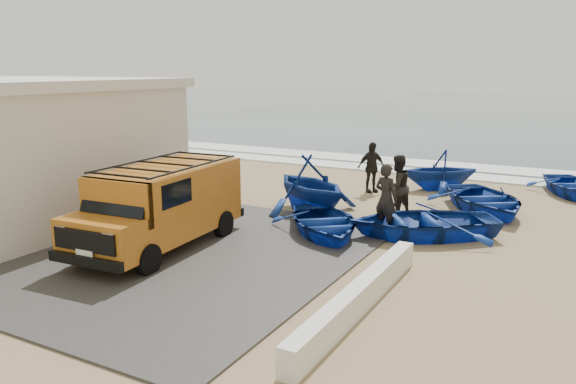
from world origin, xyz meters
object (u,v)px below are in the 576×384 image
at_px(boat_far_right, 576,186).
at_px(fisherman_front, 386,198).
at_px(boat_far_left, 439,170).
at_px(fisherman_middle, 397,186).
at_px(fisherman_back, 371,167).
at_px(boat_mid_left, 310,184).
at_px(parapet, 360,296).
at_px(van, 162,203).
at_px(boat_mid_right, 484,200).
at_px(boat_near_left, 323,222).
at_px(boat_near_right, 423,222).

bearing_deg(boat_far_right, fisherman_front, -146.38).
distance_m(boat_far_left, fisherman_middle, 4.72).
distance_m(fisherman_front, fisherman_back, 5.28).
xyz_separation_m(boat_mid_left, fisherman_front, (2.91, -0.99, 0.05)).
xyz_separation_m(boat_far_right, fisherman_front, (-4.65, -7.70, 0.60)).
bearing_deg(fisherman_middle, fisherman_front, 37.12).
distance_m(parapet, fisherman_front, 5.58).
distance_m(boat_mid_left, fisherman_front, 3.07).
relative_size(van, boat_far_left, 1.79).
distance_m(boat_far_left, fisherman_back, 2.73).
relative_size(boat_mid_left, fisherman_middle, 1.80).
xyz_separation_m(van, boat_mid_right, (6.75, 7.87, -0.77)).
relative_size(boat_near_left, boat_far_right, 0.96).
bearing_deg(boat_mid_left, boat_near_right, -71.40).
xyz_separation_m(boat_near_left, boat_far_right, (6.07, 8.87, 0.02)).
distance_m(boat_near_left, fisherman_front, 1.94).
height_order(boat_far_left, fisherman_front, fisherman_front).
xyz_separation_m(parapet, boat_far_left, (-1.40, 11.83, 0.51)).
height_order(boat_far_left, fisherman_back, fisherman_back).
xyz_separation_m(boat_near_left, fisherman_middle, (1.19, 2.91, 0.62)).
relative_size(boat_near_right, fisherman_back, 2.18).
relative_size(boat_mid_right, fisherman_middle, 2.07).
bearing_deg(parapet, van, 168.77).
xyz_separation_m(parapet, boat_far_right, (3.31, 13.07, 0.12)).
distance_m(fisherman_middle, fisherman_back, 3.65).
relative_size(van, fisherman_back, 2.78).
bearing_deg(boat_mid_right, boat_mid_left, 174.61).
bearing_deg(boat_mid_left, boat_far_left, 4.27).
relative_size(boat_mid_left, boat_mid_right, 0.87).
bearing_deg(boat_far_left, fisherman_back, -87.69).
height_order(boat_mid_left, fisherman_front, fisherman_front).
distance_m(boat_mid_right, fisherman_middle, 3.09).
bearing_deg(fisherman_middle, boat_near_right, 67.56).
height_order(boat_near_right, boat_mid_right, boat_near_right).
bearing_deg(boat_near_left, boat_far_left, 40.84).
bearing_deg(boat_mid_right, boat_near_right, -139.31).
xyz_separation_m(fisherman_front, fisherman_middle, (-0.23, 1.74, -0.00)).
relative_size(boat_far_left, fisherman_middle, 1.49).
height_order(van, boat_near_left, van).
distance_m(van, boat_near_right, 7.17).
xyz_separation_m(boat_far_right, fisherman_back, (-6.88, -2.91, 0.57)).
height_order(boat_mid_right, fisherman_middle, fisherman_middle).
distance_m(boat_near_left, fisherman_back, 6.05).
height_order(boat_far_right, fisherman_front, fisherman_front).
xyz_separation_m(van, fisherman_middle, (4.42, 5.92, -0.20)).
height_order(van, boat_mid_right, van).
xyz_separation_m(boat_near_right, boat_far_right, (3.57, 7.65, -0.04)).
height_order(boat_mid_left, fisherman_back, fisherman_back).
relative_size(boat_mid_right, fisherman_back, 2.15).
bearing_deg(fisherman_front, boat_far_right, -103.30).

